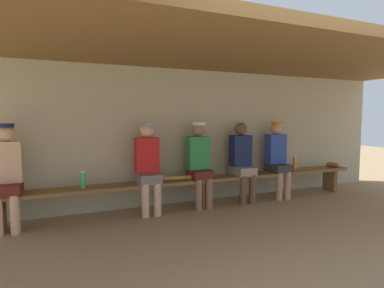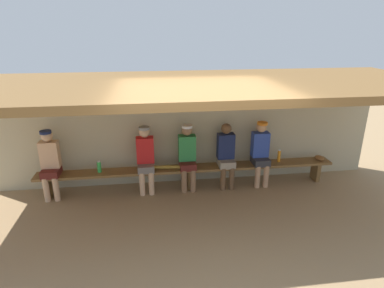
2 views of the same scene
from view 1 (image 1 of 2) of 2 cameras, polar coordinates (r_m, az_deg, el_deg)
The scene contains 13 objects.
ground_plane at distance 3.73m, azimuth 12.22°, elevation -17.50°, with size 24.00×24.00×0.00m, color #9E7F59.
back_wall at distance 5.22m, azimuth -0.28°, elevation 1.46°, with size 8.00×0.20×2.20m, color #B7AD8C.
dugout_roof at distance 4.13m, azimuth 6.98°, elevation 16.69°, with size 8.00×2.80×0.12m, color brown.
bench at distance 4.91m, azimuth 1.76°, elevation -7.18°, with size 6.00×0.36×0.46m.
player_shirtless_tan at distance 4.56m, azimuth -8.22°, elevation -3.57°, with size 0.34×0.42×1.34m.
player_with_sunglasses at distance 4.83m, azimuth 1.34°, elevation -3.04°, with size 0.34×0.42×1.34m.
player_in_red at distance 5.62m, azimuth 15.59°, elevation -2.09°, with size 0.34×0.42×1.34m.
player_rightmost at distance 4.46m, azimuth -31.22°, elevation -4.43°, with size 0.34×0.42×1.34m.
player_middle at distance 5.21m, azimuth 9.32°, elevation -2.71°, with size 0.34×0.42×1.34m.
water_bottle_green at distance 4.46m, azimuth -19.63°, elevation -6.28°, with size 0.08×0.08×0.24m.
water_bottle_clear at distance 5.94m, azimuth 18.57°, elevation -3.34°, with size 0.06×0.06×0.27m.
baseball_glove_dark_brown at distance 6.56m, azimuth 24.67°, elevation -3.51°, with size 0.24×0.17×0.09m, color brown.
baseball_bat at distance 4.70m, azimuth -3.79°, elevation -6.40°, with size 0.07×0.07×0.87m, color #B28C33.
Camera 1 is at (-2.01, -2.81, 1.42)m, focal length 28.65 mm.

